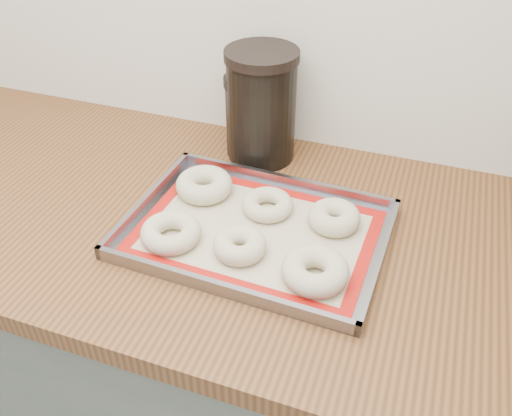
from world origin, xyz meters
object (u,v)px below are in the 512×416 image
at_px(bagel_front_right, 315,271).
at_px(bagel_back_left, 204,185).
at_px(bagel_back_right, 334,217).
at_px(bagel_back_mid, 268,205).
at_px(bagel_front_left, 171,232).
at_px(canister_left, 261,106).
at_px(canister_mid, 252,116).
at_px(bagel_front_mid, 240,245).
at_px(baking_tray, 256,231).

relative_size(bagel_front_right, bagel_back_left, 0.99).
relative_size(bagel_front_right, bagel_back_right, 1.15).
bearing_deg(bagel_back_mid, bagel_front_left, -134.55).
xyz_separation_m(canister_left, canister_mid, (-0.02, 0.01, -0.03)).
height_order(bagel_back_mid, canister_mid, canister_mid).
bearing_deg(bagel_back_left, canister_mid, 79.54).
relative_size(bagel_front_left, canister_mid, 0.60).
relative_size(bagel_front_left, bagel_front_mid, 1.16).
bearing_deg(bagel_back_right, bagel_front_left, -152.49).
relative_size(bagel_back_left, canister_mid, 0.63).
height_order(bagel_front_mid, canister_mid, canister_mid).
xyz_separation_m(bagel_back_left, bagel_back_right, (0.26, -0.01, -0.00)).
relative_size(bagel_back_left, bagel_back_mid, 1.16).
height_order(bagel_back_right, canister_left, canister_left).
distance_m(baking_tray, bagel_back_mid, 0.07).
xyz_separation_m(baking_tray, canister_mid, (-0.10, 0.26, 0.08)).
height_order(bagel_back_left, canister_mid, canister_mid).
height_order(bagel_front_left, canister_left, canister_left).
distance_m(bagel_front_mid, canister_left, 0.34).
bearing_deg(bagel_back_left, bagel_front_mid, -47.70).
relative_size(bagel_front_left, canister_left, 0.45).
relative_size(bagel_front_mid, canister_mid, 0.52).
bearing_deg(bagel_back_right, bagel_back_left, 177.01).
bearing_deg(bagel_front_right, bagel_front_left, 177.73).
bearing_deg(bagel_front_mid, bagel_front_right, -7.87).
bearing_deg(bagel_front_left, bagel_front_right, -2.27).
bearing_deg(bagel_back_right, canister_left, 137.21).
bearing_deg(bagel_front_right, baking_tray, 148.06).
relative_size(bagel_front_right, canister_mid, 0.62).
xyz_separation_m(bagel_back_mid, canister_mid, (-0.10, 0.20, 0.07)).
height_order(bagel_front_left, bagel_back_mid, bagel_front_left).
xyz_separation_m(bagel_back_right, canister_left, (-0.21, 0.19, 0.10)).
bearing_deg(canister_mid, baking_tray, -68.65).
bearing_deg(bagel_front_right, bagel_back_mid, 131.60).
bearing_deg(bagel_back_right, baking_tray, -152.77).
height_order(baking_tray, bagel_front_mid, bagel_front_mid).
relative_size(bagel_front_mid, bagel_back_left, 0.83).
bearing_deg(canister_left, bagel_front_mid, -77.40).
distance_m(baking_tray, canister_left, 0.29).
relative_size(baking_tray, bagel_back_mid, 4.91).
bearing_deg(canister_left, baking_tray, -72.93).
distance_m(baking_tray, bagel_front_right, 0.15).
distance_m(baking_tray, bagel_front_left, 0.15).
distance_m(bagel_back_right, canister_left, 0.30).
bearing_deg(baking_tray, canister_left, 107.07).
xyz_separation_m(bagel_front_mid, canister_left, (-0.07, 0.32, 0.10)).
bearing_deg(bagel_back_mid, canister_left, 112.38).
bearing_deg(baking_tray, canister_mid, 111.35).
bearing_deg(bagel_front_right, bagel_back_right, 90.96).
distance_m(baking_tray, bagel_front_mid, 0.06).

